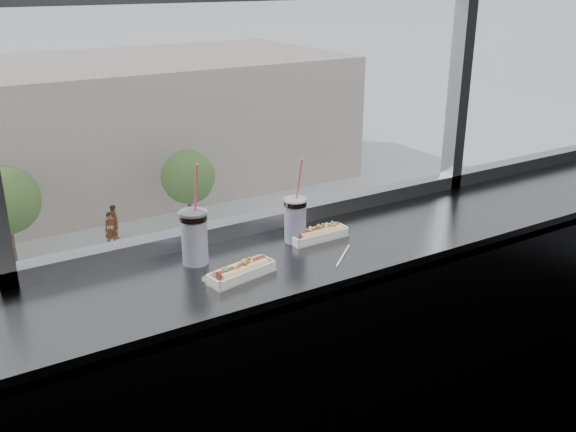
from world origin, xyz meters
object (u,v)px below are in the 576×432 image
pedestrian_c (111,226)px  tree_right (188,177)px  car_near_e (358,293)px  soda_cup_left (194,235)px  car_far_b (40,278)px  soda_cup_right (295,218)px  hotdog_tray_left (242,271)px  pedestrian_d (114,218)px  car_near_c (48,383)px  car_near_d (190,342)px  car_far_c (261,228)px  loose_straw (343,256)px  wrapper (215,278)px  hotdog_tray_right (319,233)px  tree_center (5,200)px

pedestrian_c → tree_right: size_ratio=0.50×
car_near_e → pedestrian_c: 13.56m
soda_cup_left → tree_right: bearing=67.7°
car_far_b → soda_cup_right: bearing=169.9°
hotdog_tray_left → car_far_b: size_ratio=0.04×
pedestrian_d → tree_right: (3.79, -1.04, 1.89)m
car_near_c → car_near_e: car_near_c is taller
car_near_c → pedestrian_c: car_near_c is taller
car_near_d → car_near_c: bearing=91.7°
car_far_c → car_near_d: size_ratio=0.99×
hotdog_tray_left → pedestrian_d: size_ratio=0.12×
car_far_c → pedestrian_c: 7.53m
pedestrian_d → car_near_e: bearing=-155.8°
loose_straw → soda_cup_left: bearing=113.5°
soda_cup_left → pedestrian_c: 31.09m
wrapper → soda_cup_right: bearing=19.4°
loose_straw → car_near_c: size_ratio=0.03×
loose_straw → car_near_d: bearing=29.7°
soda_cup_left → hotdog_tray_right: bearing=-5.8°
loose_straw → pedestrian_c: 31.15m
pedestrian_d → soda_cup_right: bearing=165.9°
hotdog_tray_left → pedestrian_c: bearing=64.4°
car_near_c → car_far_b: (1.40, 8.00, -0.15)m
hotdog_tray_right → car_near_d: hotdog_tray_right is taller
loose_straw → tree_center: loose_straw is taller
soda_cup_right → pedestrian_d: soda_cup_right is taller
soda_cup_right → car_near_c: 19.62m
car_near_c → pedestrian_c: 13.23m
car_far_c → pedestrian_d: pedestrian_d is taller
pedestrian_c → car_near_c: bearing=-115.3°
hotdog_tray_left → car_near_d: size_ratio=0.04×
hotdog_tray_left → car_far_b: 26.92m
tree_center → tree_right: (8.93, 0.00, -0.35)m
hotdog_tray_left → wrapper: 0.09m
wrapper → tree_right: size_ratio=0.02×
car_far_b → tree_center: (-0.39, 4.00, 2.34)m
soda_cup_left → car_far_c: 29.90m
soda_cup_right → wrapper: soda_cup_right is taller
soda_cup_left → pedestrian_d: size_ratio=0.17×
car_near_c → car_far_c: (12.05, 8.00, -0.09)m
pedestrian_d → tree_center: bearing=101.5°
hotdog_tray_left → car_near_e: bearing=38.9°
soda_cup_right → tree_right: bearing=68.4°
hotdog_tray_left → pedestrian_c: (7.17, 28.32, -10.98)m
soda_cup_right → loose_straw: size_ratio=1.70×
loose_straw → car_far_c: loose_straw is taller
pedestrian_d → pedestrian_c: (-0.51, -1.07, 0.02)m
car_far_c → tree_right: bearing=20.1°
soda_cup_left → wrapper: soda_cup_left is taller
car_near_c → car_far_b: size_ratio=1.16×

